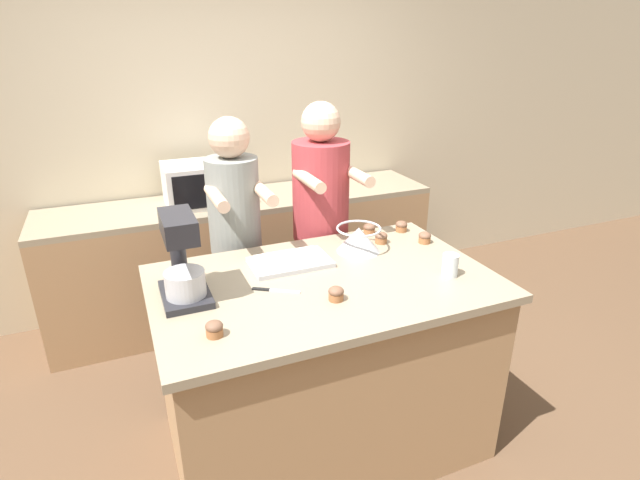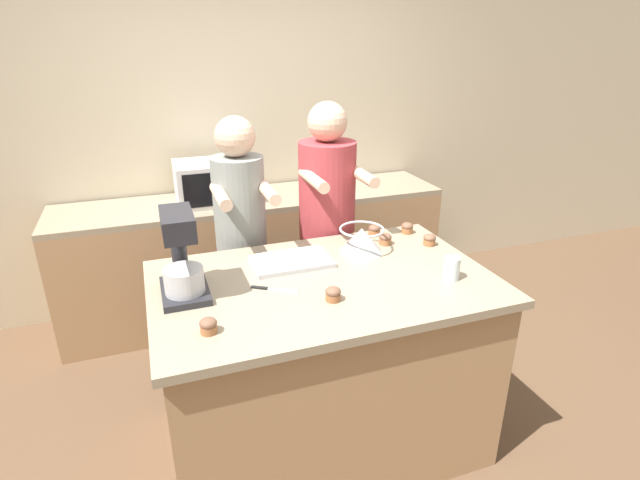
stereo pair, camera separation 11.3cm
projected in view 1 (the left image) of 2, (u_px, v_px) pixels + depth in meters
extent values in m
plane|color=brown|center=(324.00, 437.00, 2.69)|extent=(16.00, 16.00, 0.00)
cube|color=beige|center=(228.00, 130.00, 3.74)|extent=(10.00, 0.06, 2.70)
cube|color=#A87F56|center=(324.00, 367.00, 2.52)|extent=(1.51, 0.93, 0.92)
cube|color=gray|center=(324.00, 283.00, 2.33)|extent=(1.58, 0.99, 0.04)
cube|color=#A87F56|center=(247.00, 258.00, 3.79)|extent=(2.80, 0.60, 0.88)
cube|color=gray|center=(243.00, 201.00, 3.61)|extent=(2.80, 0.60, 0.04)
cylinder|color=#33384C|center=(241.00, 315.00, 3.02)|extent=(0.22, 0.22, 0.88)
cylinder|color=gray|center=(234.00, 205.00, 2.75)|extent=(0.29, 0.29, 0.53)
sphere|color=#DBB293|center=(229.00, 137.00, 2.61)|extent=(0.22, 0.22, 0.22)
cylinder|color=#DBB293|center=(217.00, 197.00, 2.52)|extent=(0.06, 0.34, 0.06)
cylinder|color=#DBB293|center=(263.00, 192.00, 2.61)|extent=(0.06, 0.34, 0.06)
cylinder|color=#232328|center=(321.00, 299.00, 3.21)|extent=(0.26, 0.26, 0.87)
cylinder|color=#A8383D|center=(321.00, 191.00, 2.93)|extent=(0.33, 0.33, 0.58)
sphere|color=#DBB293|center=(321.00, 122.00, 2.77)|extent=(0.22, 0.22, 0.22)
cylinder|color=#DBB293|center=(309.00, 180.00, 2.68)|extent=(0.06, 0.34, 0.06)
cylinder|color=#DBB293|center=(356.00, 175.00, 2.79)|extent=(0.06, 0.34, 0.06)
cube|color=#232328|center=(186.00, 294.00, 2.16)|extent=(0.20, 0.30, 0.03)
cylinder|color=#232328|center=(178.00, 254.00, 2.20)|extent=(0.07, 0.07, 0.26)
cube|color=#232328|center=(178.00, 226.00, 2.03)|extent=(0.13, 0.26, 0.10)
cylinder|color=#BCBCC1|center=(185.00, 284.00, 2.10)|extent=(0.17, 0.17, 0.11)
cone|color=#BCBCC1|center=(358.00, 239.00, 2.61)|extent=(0.23, 0.23, 0.13)
torus|color=#BCBCC1|center=(359.00, 228.00, 2.58)|extent=(0.24, 0.24, 0.01)
cube|color=#BCBCC1|center=(290.00, 262.00, 2.47)|extent=(0.39, 0.24, 0.02)
cube|color=white|center=(290.00, 259.00, 2.46)|extent=(0.32, 0.19, 0.02)
cube|color=silver|center=(199.00, 184.00, 3.44)|extent=(0.47, 0.37, 0.29)
cube|color=black|center=(198.00, 192.00, 3.27)|extent=(0.32, 0.01, 0.23)
cube|color=#2D2D2D|center=(230.00, 188.00, 3.34)|extent=(0.09, 0.01, 0.23)
cylinder|color=silver|center=(450.00, 265.00, 2.34)|extent=(0.08, 0.08, 0.11)
cube|color=#BCBCC1|center=(285.00, 291.00, 2.21)|extent=(0.13, 0.09, 0.01)
cube|color=black|center=(261.00, 289.00, 2.23)|extent=(0.08, 0.06, 0.01)
cylinder|color=#9E6038|center=(381.00, 240.00, 2.72)|extent=(0.06, 0.06, 0.03)
ellipsoid|color=brown|center=(381.00, 236.00, 2.71)|extent=(0.07, 0.07, 0.04)
cylinder|color=#9E6038|center=(336.00, 297.00, 2.14)|extent=(0.06, 0.06, 0.03)
ellipsoid|color=brown|center=(336.00, 291.00, 2.13)|extent=(0.07, 0.07, 0.04)
cylinder|color=#9E6038|center=(215.00, 332.00, 1.88)|extent=(0.06, 0.06, 0.03)
ellipsoid|color=brown|center=(214.00, 326.00, 1.87)|extent=(0.07, 0.07, 0.04)
cylinder|color=#9E6038|center=(369.00, 231.00, 2.84)|extent=(0.06, 0.06, 0.03)
ellipsoid|color=brown|center=(369.00, 227.00, 2.83)|extent=(0.07, 0.07, 0.04)
cylinder|color=#9E6038|center=(401.00, 229.00, 2.88)|extent=(0.06, 0.06, 0.03)
ellipsoid|color=brown|center=(401.00, 224.00, 2.87)|extent=(0.07, 0.07, 0.04)
cylinder|color=#9E6038|center=(424.00, 240.00, 2.73)|extent=(0.06, 0.06, 0.03)
ellipsoid|color=brown|center=(425.00, 236.00, 2.72)|extent=(0.07, 0.07, 0.04)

